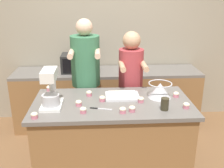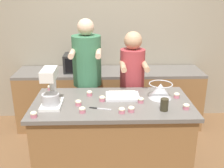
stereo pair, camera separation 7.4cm
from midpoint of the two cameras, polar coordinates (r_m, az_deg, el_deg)
The scene contains 22 objects.
back_wall at distance 4.20m, azimuth -0.12°, elevation 10.25°, with size 10.00×0.06×2.70m.
island_counter at distance 2.94m, azimuth 0.77°, elevation -12.42°, with size 1.64×0.83×0.96m.
back_counter at distance 4.12m, azimuth 0.02°, elevation -3.06°, with size 2.80×0.60×0.89m.
person_left at distance 3.30m, azimuth -4.68°, elevation -0.38°, with size 0.36×0.51×1.74m.
person_right at distance 3.34m, azimuth 4.96°, elevation -1.34°, with size 0.32×0.49×1.59m.
stand_mixer at distance 2.62m, azimuth -12.43°, elevation -1.27°, with size 0.20×0.30×0.39m.
mixing_bowl at distance 2.83m, azimuth 11.23°, elevation -1.35°, with size 0.25×0.25×0.16m.
baking_tray at distance 2.82m, azimuth 3.07°, elevation -2.58°, with size 0.36×0.25×0.04m.
microwave_oven at distance 3.94m, azimuth -6.31°, elevation 4.64°, with size 0.48×0.33×0.26m.
drinking_glass at distance 2.56m, azimuth 12.14°, elevation -4.42°, with size 0.08×0.08×0.12m.
knife at distance 2.56m, azimuth -2.06°, elevation -5.34°, with size 0.22×0.07×0.01m.
cupcake_0 at distance 2.48m, azimuth -5.62°, elevation -5.59°, with size 0.06×0.06×0.06m.
cupcake_1 at distance 2.47m, azimuth 3.02°, elevation -5.72°, with size 0.06×0.06×0.06m.
cupcake_2 at distance 2.90m, azimuth 14.63°, elevation -2.37°, with size 0.06×0.06×0.06m.
cupcake_3 at distance 2.72m, azimuth -1.37°, elevation -3.16°, with size 0.06×0.06×0.06m.
cupcake_4 at distance 2.64m, azimuth -6.53°, elevation -4.03°, with size 0.06×0.06×0.06m.
cupcake_5 at distance 2.70m, azimuth 7.08°, elevation -3.47°, with size 0.06×0.06×0.06m.
cupcake_6 at distance 3.10m, azimuth -12.62°, elevation -0.74°, with size 0.06×0.06×0.06m.
cupcake_7 at distance 2.87m, azimuth -4.19°, elevation -1.98°, with size 0.06×0.06×0.06m.
cupcake_8 at distance 2.65m, azimuth 16.64°, elevation -4.68°, with size 0.06×0.06×0.06m.
cupcake_9 at distance 2.48m, azimuth -15.87°, elevation -6.36°, with size 0.06×0.06×0.06m.
cupcake_10 at distance 2.50m, azimuth 5.08°, elevation -5.45°, with size 0.06×0.06×0.06m.
Camera 2 is at (-0.07, -2.49, 2.05)m, focal length 42.00 mm.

